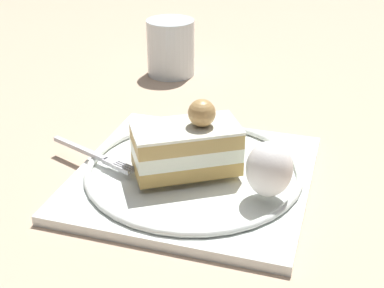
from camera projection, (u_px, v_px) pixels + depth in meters
name	position (u px, v px, depth m)	size (l,w,h in m)	color
ground_plane	(217.00, 186.00, 0.59)	(2.40, 2.40, 0.00)	tan
dessert_plate	(192.00, 176.00, 0.59)	(0.26, 0.26, 0.02)	white
cake_slice	(187.00, 146.00, 0.57)	(0.11, 0.12, 0.08)	tan
whipped_cream_dollop	(269.00, 169.00, 0.53)	(0.05, 0.05, 0.06)	white
fork	(94.00, 155.00, 0.61)	(0.05, 0.12, 0.00)	silver
drink_glass_near	(171.00, 51.00, 0.88)	(0.08, 0.08, 0.09)	silver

